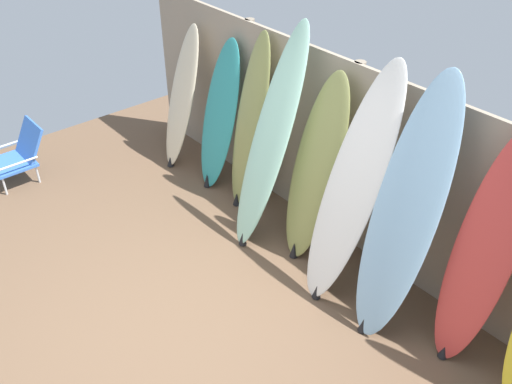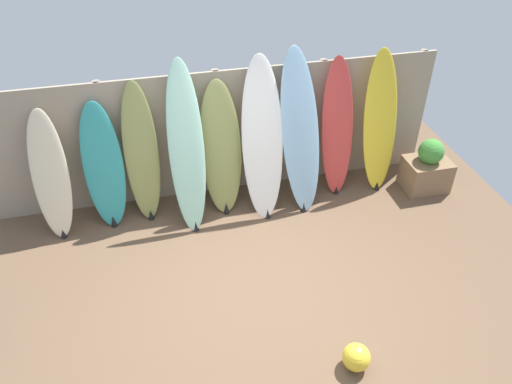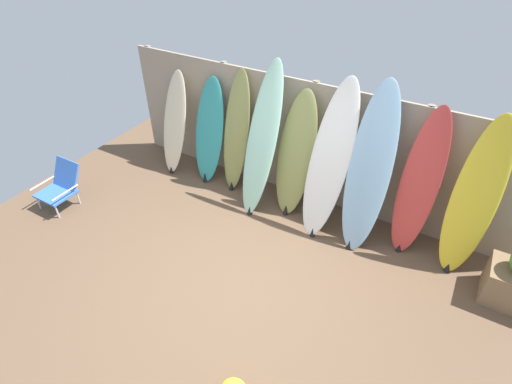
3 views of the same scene
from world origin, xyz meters
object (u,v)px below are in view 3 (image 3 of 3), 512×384
(surfboard_seafoam_3, at_px, (262,142))
(surfboard_white_5, at_px, (329,162))
(surfboard_red_7, at_px, (419,185))
(beach_chair, at_px, (61,185))
(surfboard_teal_1, at_px, (209,132))
(surfboard_yellow_8, at_px, (474,200))
(surfboard_cream_0, at_px, (175,124))
(surfboard_skyblue_6, at_px, (370,171))
(surfboard_olive_4, at_px, (296,156))
(surfboard_olive_2, at_px, (236,133))

(surfboard_seafoam_3, relative_size, surfboard_white_5, 1.02)
(surfboard_seafoam_3, bearing_deg, surfboard_red_7, 5.35)
(surfboard_white_5, bearing_deg, beach_chair, -156.76)
(surfboard_teal_1, xyz_separation_m, surfboard_yellow_8, (3.71, -0.04, 0.17))
(surfboard_seafoam_3, relative_size, surfboard_yellow_8, 1.06)
(surfboard_cream_0, xyz_separation_m, surfboard_skyblue_6, (3.15, -0.10, 0.24))
(surfboard_teal_1, xyz_separation_m, surfboard_olive_4, (1.49, -0.06, 0.08))
(surfboard_skyblue_6, bearing_deg, surfboard_cream_0, 178.10)
(surfboard_cream_0, relative_size, surfboard_olive_4, 0.92)
(surfboard_skyblue_6, bearing_deg, surfboard_olive_4, 174.28)
(surfboard_white_5, distance_m, surfboard_skyblue_6, 0.51)
(surfboard_white_5, bearing_deg, surfboard_olive_2, 172.69)
(surfboard_seafoam_3, distance_m, surfboard_white_5, 0.97)
(surfboard_seafoam_3, height_order, surfboard_skyblue_6, surfboard_skyblue_6)
(surfboard_teal_1, bearing_deg, surfboard_olive_2, 2.13)
(surfboard_olive_2, bearing_deg, surfboard_yellow_8, -0.95)
(surfboard_red_7, xyz_separation_m, surfboard_yellow_8, (0.60, -0.03, 0.03))
(surfboard_cream_0, distance_m, surfboard_red_7, 3.73)
(surfboard_teal_1, xyz_separation_m, surfboard_white_5, (2.01, -0.18, 0.21))
(surfboard_red_7, relative_size, surfboard_yellow_8, 0.97)
(surfboard_white_5, bearing_deg, surfboard_skyblue_6, 1.73)
(surfboard_teal_1, xyz_separation_m, surfboard_skyblue_6, (2.52, -0.16, 0.24))
(surfboard_cream_0, relative_size, surfboard_white_5, 0.79)
(surfboard_olive_4, bearing_deg, surfboard_olive_2, 175.62)
(surfboard_cream_0, xyz_separation_m, surfboard_yellow_8, (4.34, 0.02, 0.17))
(surfboard_teal_1, bearing_deg, surfboard_skyblue_6, -3.68)
(surfboard_yellow_8, height_order, beach_chair, surfboard_yellow_8)
(surfboard_seafoam_3, distance_m, surfboard_skyblue_6, 1.48)
(surfboard_yellow_8, bearing_deg, surfboard_cream_0, -179.71)
(surfboard_white_5, relative_size, surfboard_red_7, 1.07)
(surfboard_seafoam_3, relative_size, beach_chair, 3.32)
(surfboard_cream_0, xyz_separation_m, surfboard_white_5, (2.64, -0.12, 0.21))
(surfboard_teal_1, relative_size, surfboard_olive_2, 0.89)
(surfboard_red_7, bearing_deg, surfboard_seafoam_3, -174.65)
(surfboard_teal_1, xyz_separation_m, beach_chair, (-1.51, -1.69, -0.48))
(surfboard_red_7, bearing_deg, surfboard_skyblue_6, -164.98)
(surfboard_olive_4, bearing_deg, surfboard_yellow_8, 0.61)
(surfboard_olive_4, distance_m, surfboard_yellow_8, 2.22)
(surfboard_cream_0, bearing_deg, surfboard_skyblue_6, -1.90)
(surfboard_yellow_8, bearing_deg, surfboard_skyblue_6, -173.88)
(surfboard_seafoam_3, bearing_deg, surfboard_yellow_8, 3.53)
(surfboard_seafoam_3, bearing_deg, surfboard_white_5, 1.31)
(surfboard_seafoam_3, xyz_separation_m, surfboard_olive_4, (0.45, 0.14, -0.16))
(surfboard_cream_0, bearing_deg, surfboard_olive_2, 3.88)
(surfboard_olive_2, distance_m, surfboard_yellow_8, 3.22)
(surfboard_olive_2, xyz_separation_m, surfboard_yellow_8, (3.22, -0.05, 0.07))
(surfboard_cream_0, xyz_separation_m, surfboard_red_7, (3.73, 0.05, 0.14))
(surfboard_white_5, xyz_separation_m, surfboard_red_7, (1.09, 0.17, -0.07))
(surfboard_skyblue_6, bearing_deg, surfboard_yellow_8, 6.12)
(surfboard_olive_4, distance_m, surfboard_white_5, 0.55)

